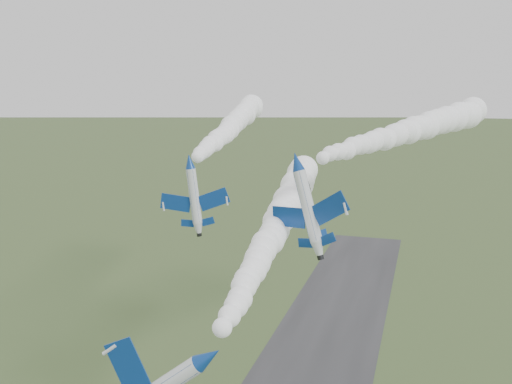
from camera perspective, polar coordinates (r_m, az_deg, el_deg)
jet_lead at (r=46.71m, az=-4.75°, el=-16.16°), size 6.70×12.82×8.51m
smoke_trail_jet_lead at (r=77.97m, az=2.27°, el=-2.91°), size 14.00×63.82×5.34m
jet_pair_left at (r=75.74m, az=-6.68°, el=3.07°), size 9.43×11.18×2.81m
smoke_trail_jet_pair_left at (r=113.10m, az=-2.26°, el=6.83°), size 18.38×72.05×5.34m
jet_pair_right at (r=71.46m, az=4.03°, el=3.07°), size 11.06×13.33×4.46m
smoke_trail_jet_pair_right at (r=98.74m, az=15.34°, el=5.97°), size 26.63×55.17×5.43m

